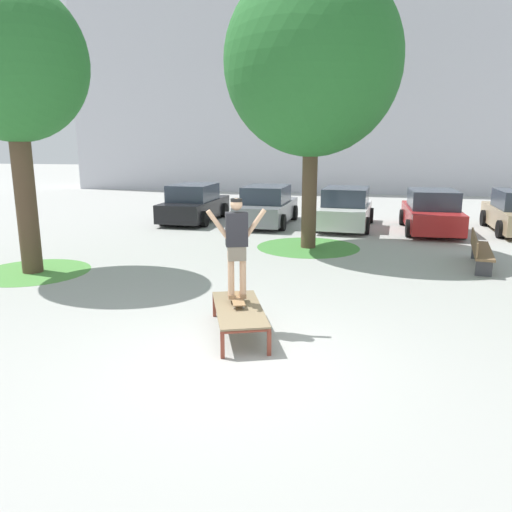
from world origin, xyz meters
TOP-DOWN VIEW (x-y plane):
  - ground_plane at (0.00, 0.00)m, footprint 120.00×120.00m
  - building_facade at (2.44, 26.79)m, footprint 38.55×4.00m
  - skate_box at (-0.20, 0.99)m, footprint 1.35×2.04m
  - skateboard at (-0.28, 1.22)m, footprint 0.45×0.82m
  - skater at (-0.28, 1.22)m, footprint 0.97×0.41m
  - tree_near_left at (-6.11, 3.99)m, footprint 3.40×3.40m
  - grass_patch_near_left at (-6.11, 3.99)m, footprint 2.74×2.74m
  - tree_mid_back at (0.31, 8.25)m, footprint 5.02×5.02m
  - grass_patch_mid_back at (0.31, 8.25)m, footprint 3.13×3.13m
  - car_black at (-4.67, 12.52)m, footprint 2.05×4.27m
  - car_grey at (-1.66, 12.29)m, footprint 2.09×4.29m
  - car_white at (1.36, 12.16)m, footprint 2.18×4.33m
  - car_red at (4.37, 11.82)m, footprint 1.94×4.21m
  - park_bench at (4.84, 6.64)m, footprint 0.83×2.44m

SIDE VIEW (x-z plane):
  - ground_plane at x=0.00m, z-range 0.00..0.00m
  - grass_patch_near_left at x=-6.11m, z-range 0.00..0.01m
  - grass_patch_mid_back at x=0.31m, z-range 0.00..0.01m
  - skate_box at x=-0.20m, z-range 0.18..0.64m
  - park_bench at x=4.84m, z-range 0.03..0.86m
  - skateboard at x=-0.28m, z-range 0.49..0.58m
  - car_black at x=-4.67m, z-range -0.06..1.44m
  - car_grey at x=-1.66m, z-range -0.06..1.44m
  - car_white at x=1.36m, z-range -0.06..1.44m
  - car_red at x=4.37m, z-range -0.06..1.44m
  - skater at x=-0.28m, z-range 0.68..2.38m
  - tree_near_left at x=-6.11m, z-range 1.50..8.19m
  - tree_mid_back at x=0.31m, z-range 1.34..9.32m
  - building_facade at x=2.44m, z-range 0.00..14.20m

